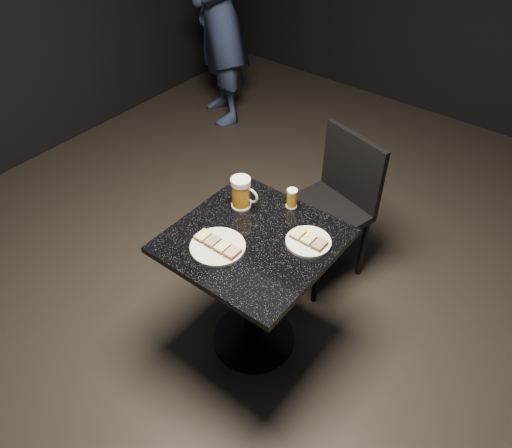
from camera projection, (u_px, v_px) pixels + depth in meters
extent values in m
plane|color=black|center=(254.00, 339.00, 2.72)|extent=(6.00, 6.00, 0.00)
cylinder|color=white|center=(218.00, 247.00, 2.17)|extent=(0.24, 0.24, 0.01)
cylinder|color=white|center=(308.00, 242.00, 2.19)|extent=(0.20, 0.20, 0.01)
imported|color=#20294E|center=(220.00, 13.00, 3.97)|extent=(0.79, 0.71, 1.82)
cylinder|color=black|center=(254.00, 337.00, 2.71)|extent=(0.44, 0.44, 0.03)
cylinder|color=black|center=(254.00, 294.00, 2.47)|extent=(0.10, 0.10, 0.69)
cube|color=black|center=(253.00, 241.00, 2.23)|extent=(0.70, 0.70, 0.03)
cylinder|color=silver|center=(241.00, 205.00, 2.39)|extent=(0.10, 0.10, 0.01)
cylinder|color=orange|center=(241.00, 194.00, 2.35)|extent=(0.09, 0.09, 0.12)
cylinder|color=white|center=(241.00, 182.00, 2.30)|extent=(0.09, 0.09, 0.03)
torus|color=silver|center=(251.00, 196.00, 2.33)|extent=(0.08, 0.01, 0.08)
cylinder|color=silver|center=(291.00, 206.00, 2.39)|extent=(0.05, 0.05, 0.01)
cylinder|color=gold|center=(292.00, 199.00, 2.36)|extent=(0.05, 0.05, 0.08)
cylinder|color=white|center=(292.00, 191.00, 2.33)|extent=(0.05, 0.05, 0.01)
cube|color=black|center=(322.00, 213.00, 2.82)|extent=(0.53, 0.53, 0.04)
cylinder|color=black|center=(276.00, 239.00, 3.00)|extent=(0.03, 0.03, 0.43)
cylinder|color=black|center=(316.00, 275.00, 2.78)|extent=(0.03, 0.03, 0.43)
cylinder|color=black|center=(321.00, 216.00, 3.17)|extent=(0.03, 0.03, 0.43)
cylinder|color=black|center=(363.00, 248.00, 2.95)|extent=(0.03, 0.03, 0.43)
cube|color=black|center=(352.00, 169.00, 2.76)|extent=(0.42, 0.15, 0.43)
cube|color=#4C3521|center=(203.00, 236.00, 2.20)|extent=(0.05, 0.07, 0.01)
cube|color=beige|center=(203.00, 235.00, 2.20)|extent=(0.05, 0.07, 0.01)
cube|color=#4C3521|center=(213.00, 242.00, 2.18)|extent=(0.05, 0.07, 0.01)
cube|color=#8C7251|center=(213.00, 240.00, 2.17)|extent=(0.05, 0.07, 0.01)
cube|color=#4C3521|center=(223.00, 247.00, 2.15)|extent=(0.05, 0.07, 0.01)
cube|color=#D1D184|center=(222.00, 246.00, 2.14)|extent=(0.05, 0.07, 0.01)
cube|color=#4C3521|center=(233.00, 253.00, 2.12)|extent=(0.05, 0.07, 0.01)
cube|color=tan|center=(233.00, 252.00, 2.12)|extent=(0.05, 0.07, 0.01)
cube|color=#4C3521|center=(298.00, 234.00, 2.21)|extent=(0.05, 0.07, 0.01)
cube|color=beige|center=(298.00, 233.00, 2.21)|extent=(0.05, 0.07, 0.01)
cube|color=#4C3521|center=(309.00, 240.00, 2.19)|extent=(0.05, 0.07, 0.01)
cube|color=#D1D184|center=(309.00, 238.00, 2.18)|extent=(0.05, 0.07, 0.01)
cube|color=#4C3521|center=(319.00, 245.00, 2.16)|extent=(0.05, 0.07, 0.01)
cube|color=#8C7251|center=(320.00, 244.00, 2.15)|extent=(0.05, 0.07, 0.01)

